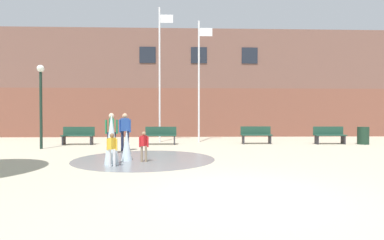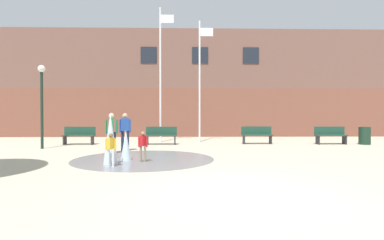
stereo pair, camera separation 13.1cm
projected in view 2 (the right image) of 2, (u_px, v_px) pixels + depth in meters
name	position (u px, v px, depth m)	size (l,w,h in m)	color
ground_plane	(239.00, 194.00, 5.74)	(100.00, 100.00, 0.00)	#BCB299
library_building	(198.00, 87.00, 23.51)	(36.00, 6.05, 7.44)	brown
splash_fountain	(124.00, 146.00, 9.66)	(4.82, 4.82, 1.58)	gray
park_bench_far_left	(79.00, 135.00, 15.30)	(1.60, 0.44, 0.91)	#28282D
park_bench_under_right_flagpole	(161.00, 135.00, 15.34)	(1.60, 0.44, 0.91)	#28282D
park_bench_near_trashcan	(257.00, 135.00, 15.67)	(1.60, 0.44, 0.91)	#28282D
park_bench_far_right	(331.00, 135.00, 15.48)	(1.60, 0.44, 0.91)	#28282D
child_in_fountain	(111.00, 147.00, 8.77)	(0.31, 0.24, 0.99)	silver
child_running	(143.00, 144.00, 9.66)	(0.31, 0.24, 0.99)	#89755B
teen_by_trashcan	(125.00, 129.00, 12.63)	(0.50, 0.28, 1.59)	#1E233D
adult_in_red	(111.00, 130.00, 11.76)	(0.50, 0.38, 1.59)	#1E233D
flagpole_left	(161.00, 71.00, 16.63)	(0.80, 0.10, 7.47)	silver
flagpole_right	(200.00, 77.00, 16.69)	(0.80, 0.10, 6.76)	silver
lamp_post_left_lane	(42.00, 94.00, 13.38)	(0.32, 0.32, 3.75)	#192D23
trash_can	(365.00, 136.00, 15.34)	(0.56, 0.56, 0.90)	#193323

